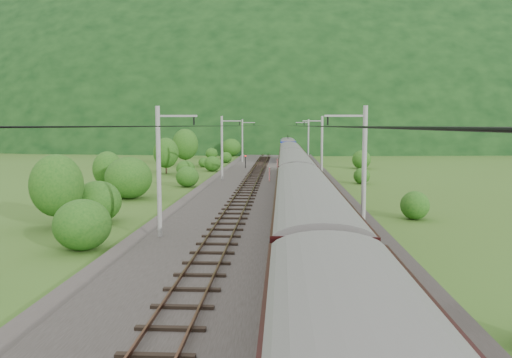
{
  "coord_description": "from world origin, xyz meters",
  "views": [
    {
      "loc": [
        1.31,
        -29.88,
        7.12
      ],
      "look_at": [
        -0.9,
        12.21,
        2.6
      ],
      "focal_mm": 35.0,
      "sensor_mm": 36.0,
      "label": 1
    }
  ],
  "objects": [
    {
      "name": "ground",
      "position": [
        0.0,
        0.0,
        0.0
      ],
      "size": [
        600.0,
        600.0,
        0.0
      ],
      "primitive_type": "plane",
      "color": "#38561B",
      "rests_on": "ground"
    },
    {
      "name": "vegetation_left",
      "position": [
        -14.06,
        16.92,
        2.26
      ],
      "size": [
        11.7,
        146.37,
        6.58
      ],
      "color": "#1B4C14",
      "rests_on": "ground"
    },
    {
      "name": "mountain_main",
      "position": [
        0.0,
        260.0,
        0.0
      ],
      "size": [
        504.0,
        360.0,
        244.0
      ],
      "primitive_type": "ellipsoid",
      "color": "black",
      "rests_on": "ground"
    },
    {
      "name": "hazard_post_near",
      "position": [
        -0.23,
        31.22,
        1.16
      ],
      "size": [
        0.18,
        0.18,
        1.72
      ],
      "primitive_type": "cylinder",
      "color": "red",
      "rests_on": "railbed"
    },
    {
      "name": "signal",
      "position": [
        -4.63,
        50.47,
        1.5
      ],
      "size": [
        0.23,
        0.23,
        2.05
      ],
      "color": "black",
      "rests_on": "railbed"
    },
    {
      "name": "overhead_wires",
      "position": [
        0.0,
        10.0,
        7.1
      ],
      "size": [
        4.83,
        198.0,
        0.03
      ],
      "color": "black",
      "rests_on": "ground"
    },
    {
      "name": "catenary_right",
      "position": [
        6.12,
        32.0,
        4.5
      ],
      "size": [
        2.54,
        192.28,
        8.0
      ],
      "color": "gray",
      "rests_on": "railbed"
    },
    {
      "name": "track_left",
      "position": [
        -2.4,
        10.0,
        0.37
      ],
      "size": [
        2.4,
        220.0,
        0.27
      ],
      "color": "brown",
      "rests_on": "railbed"
    },
    {
      "name": "mountain_ridge",
      "position": [
        -120.0,
        300.0,
        0.0
      ],
      "size": [
        336.0,
        280.0,
        132.0
      ],
      "primitive_type": "ellipsoid",
      "color": "black",
      "rests_on": "ground"
    },
    {
      "name": "train",
      "position": [
        2.4,
        15.17,
        3.43
      ],
      "size": [
        2.88,
        115.65,
        5.01
      ],
      "color": "black",
      "rests_on": "ground"
    },
    {
      "name": "catenary_left",
      "position": [
        -6.12,
        32.0,
        4.5
      ],
      "size": [
        2.54,
        192.28,
        8.0
      ],
      "color": "gray",
      "rests_on": "railbed"
    },
    {
      "name": "vegetation_right",
      "position": [
        12.82,
        25.35,
        1.13
      ],
      "size": [
        7.31,
        94.19,
        2.76
      ],
      "color": "#1B4C14",
      "rests_on": "ground"
    },
    {
      "name": "track_right",
      "position": [
        2.4,
        10.0,
        0.37
      ],
      "size": [
        2.4,
        220.0,
        0.27
      ],
      "color": "brown",
      "rests_on": "railbed"
    },
    {
      "name": "railbed",
      "position": [
        0.0,
        10.0,
        0.15
      ],
      "size": [
        14.0,
        220.0,
        0.3
      ],
      "primitive_type": "cube",
      "color": "#38332D",
      "rests_on": "ground"
    },
    {
      "name": "hazard_post_far",
      "position": [
        0.52,
        50.32,
        1.05
      ],
      "size": [
        0.16,
        0.16,
        1.51
      ],
      "primitive_type": "cylinder",
      "color": "red",
      "rests_on": "railbed"
    }
  ]
}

